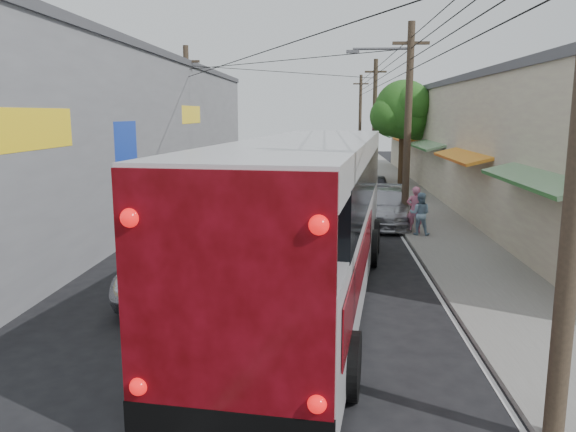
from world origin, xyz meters
name	(u,v)px	position (x,y,z in m)	size (l,w,h in m)	color
ground	(214,369)	(0.00, 0.00, 0.00)	(120.00, 120.00, 0.00)	black
sidewalk	(410,201)	(6.50, 20.00, 0.06)	(3.00, 80.00, 0.12)	slate
building_right	(491,140)	(10.99, 22.00, 3.15)	(7.09, 40.00, 6.25)	beige
building_left	(113,132)	(-8.50, 18.00, 3.65)	(7.20, 36.00, 7.25)	gray
utility_poles	(347,122)	(3.13, 20.33, 4.13)	(11.80, 45.28, 8.00)	#473828
street_tree	(405,112)	(6.87, 26.02, 4.67)	(4.40, 4.00, 6.60)	#3F2B19
coach_bus	(309,218)	(1.60, 4.11, 2.06)	(4.57, 14.01, 3.97)	silver
jeepney	(187,266)	(-1.51, 4.27, 0.74)	(2.46, 5.34, 1.48)	silver
parked_suv	(387,207)	(4.60, 13.85, 0.73)	(2.06, 5.06, 1.47)	#A8A8B0
parked_car_mid	(374,188)	(4.60, 20.14, 0.70)	(1.65, 4.10, 1.40)	#27262C
parked_car_far	(364,171)	(4.60, 28.01, 0.78)	(1.66, 4.76, 1.57)	black
pedestrian_near	(415,209)	(5.40, 11.73, 1.00)	(0.64, 0.42, 1.76)	pink
pedestrian_far	(420,214)	(5.52, 11.31, 0.91)	(0.77, 0.60, 1.58)	#88A9C6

